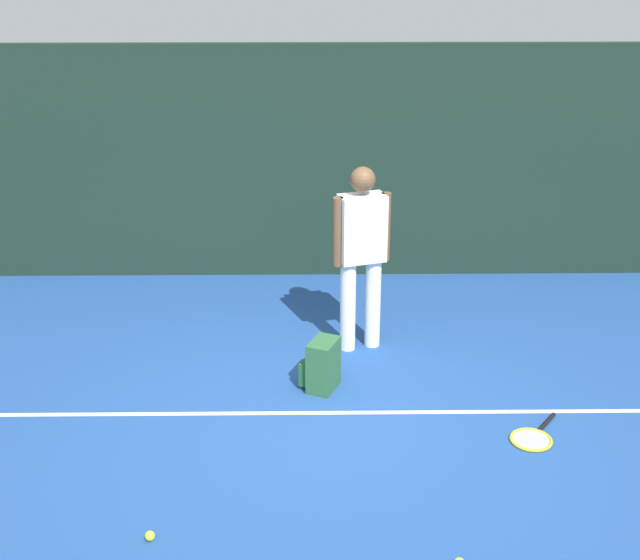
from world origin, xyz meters
name	(u,v)px	position (x,y,z in m)	size (l,w,h in m)	color
ground_plane	(321,415)	(0.00, 0.00, 0.00)	(12.00, 12.00, 0.00)	#234C93
back_fence	(317,164)	(0.00, 3.00, 1.24)	(10.00, 0.10, 2.48)	#192D23
court_line	(321,413)	(0.00, 0.04, 0.00)	(9.00, 0.05, 0.00)	white
tennis_player	(361,248)	(0.37, 1.20, 0.97)	(0.51, 0.33, 1.70)	white
tennis_racket	(533,438)	(1.60, -0.36, 0.01)	(0.50, 0.60, 0.03)	black
backpack	(322,366)	(0.01, 0.44, 0.21)	(0.36, 0.35, 0.44)	#2D6038
tennis_ball_near_player	(150,536)	(-1.11, -1.50, 0.03)	(0.07, 0.07, 0.07)	#CCE033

